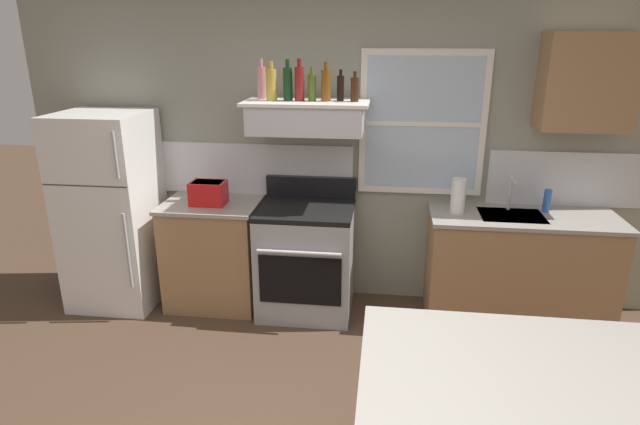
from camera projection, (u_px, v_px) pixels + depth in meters
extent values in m
cube|color=gray|center=(342.00, 145.00, 4.40)|extent=(5.40, 0.06, 2.70)
cube|color=silver|center=(209.00, 168.00, 4.57)|extent=(2.50, 0.02, 0.44)
cube|color=silver|center=(565.00, 179.00, 4.21)|extent=(1.20, 0.02, 0.44)
cube|color=white|center=(422.00, 124.00, 4.21)|extent=(1.00, 0.04, 1.15)
cube|color=silver|center=(422.00, 124.00, 4.19)|extent=(0.90, 0.01, 1.05)
cube|color=white|center=(423.00, 124.00, 4.19)|extent=(0.90, 0.02, 0.04)
cube|color=white|center=(112.00, 211.00, 4.43)|extent=(0.70, 0.68, 1.64)
cube|color=#333333|center=(84.00, 186.00, 4.01)|extent=(0.69, 0.00, 0.01)
cylinder|color=#A5A8AD|center=(128.00, 251.00, 4.11)|extent=(0.02, 0.02, 0.62)
cylinder|color=#A5A8AD|center=(116.00, 155.00, 3.86)|extent=(0.02, 0.02, 0.36)
cube|color=#9E754C|center=(215.00, 255.00, 4.51)|extent=(0.76, 0.60, 0.88)
cube|color=#9E998E|center=(211.00, 204.00, 4.36)|extent=(0.79, 0.63, 0.03)
cube|color=red|center=(208.00, 193.00, 4.28)|extent=(0.28, 0.20, 0.19)
cube|color=black|center=(208.00, 182.00, 4.25)|extent=(0.24, 0.16, 0.01)
cube|color=black|center=(191.00, 188.00, 4.28)|extent=(0.02, 0.03, 0.02)
cube|color=#9EA0A5|center=(306.00, 262.00, 4.37)|extent=(0.76, 0.64, 0.87)
cube|color=black|center=(306.00, 210.00, 4.23)|extent=(0.76, 0.64, 0.04)
cube|color=black|center=(311.00, 187.00, 4.46)|extent=(0.76, 0.06, 0.18)
cube|color=black|center=(300.00, 281.00, 4.07)|extent=(0.65, 0.01, 0.40)
cylinder|color=silver|center=(299.00, 253.00, 3.96)|extent=(0.65, 0.03, 0.03)
cube|color=silver|center=(307.00, 118.00, 4.09)|extent=(0.88, 0.48, 0.22)
cube|color=#262628|center=(302.00, 134.00, 3.90)|extent=(0.75, 0.02, 0.04)
cube|color=white|center=(307.00, 102.00, 4.05)|extent=(0.96, 0.52, 0.02)
cylinder|color=#C67F84|center=(261.00, 83.00, 4.10)|extent=(0.07, 0.07, 0.24)
cylinder|color=#C67F84|center=(261.00, 63.00, 4.05)|extent=(0.03, 0.03, 0.06)
cylinder|color=#B29333|center=(271.00, 85.00, 4.00)|extent=(0.08, 0.08, 0.23)
cylinder|color=#B29333|center=(271.00, 65.00, 3.96)|extent=(0.03, 0.03, 0.06)
cylinder|color=#143819|center=(288.00, 84.00, 4.02)|extent=(0.07, 0.07, 0.24)
cylinder|color=#143819|center=(287.00, 63.00, 3.97)|extent=(0.03, 0.03, 0.06)
cylinder|color=maroon|center=(299.00, 84.00, 3.98)|extent=(0.07, 0.07, 0.25)
cylinder|color=maroon|center=(299.00, 63.00, 3.93)|extent=(0.03, 0.03, 0.06)
cylinder|color=#4C601E|center=(312.00, 88.00, 4.00)|extent=(0.06, 0.06, 0.20)
cylinder|color=#4C601E|center=(312.00, 71.00, 3.96)|extent=(0.03, 0.03, 0.05)
cylinder|color=brown|center=(326.00, 86.00, 3.97)|extent=(0.07, 0.07, 0.23)
cylinder|color=brown|center=(326.00, 66.00, 3.92)|extent=(0.03, 0.03, 0.06)
cylinder|color=black|center=(341.00, 88.00, 4.01)|extent=(0.06, 0.06, 0.19)
cylinder|color=black|center=(341.00, 73.00, 3.97)|extent=(0.02, 0.02, 0.05)
cylinder|color=#381E0F|center=(355.00, 90.00, 3.95)|extent=(0.06, 0.06, 0.18)
cylinder|color=#381E0F|center=(355.00, 74.00, 3.91)|extent=(0.03, 0.03, 0.04)
cube|color=#9E754C|center=(517.00, 270.00, 4.20)|extent=(1.40, 0.60, 0.88)
cube|color=#9E998E|center=(524.00, 217.00, 4.06)|extent=(1.43, 0.63, 0.03)
cube|color=#B7BABC|center=(512.00, 216.00, 4.05)|extent=(0.48, 0.36, 0.01)
cylinder|color=silver|center=(510.00, 193.00, 4.13)|extent=(0.03, 0.03, 0.28)
cylinder|color=silver|center=(514.00, 180.00, 4.02)|extent=(0.02, 0.16, 0.02)
cylinder|color=white|center=(458.00, 196.00, 4.07)|extent=(0.11, 0.11, 0.27)
cylinder|color=blue|center=(547.00, 201.00, 4.10)|extent=(0.06, 0.06, 0.18)
cube|color=#9E998E|center=(529.00, 372.00, 2.20)|extent=(1.40, 0.90, 0.03)
cube|color=#9E754C|center=(587.00, 82.00, 3.82)|extent=(0.64, 0.32, 0.70)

